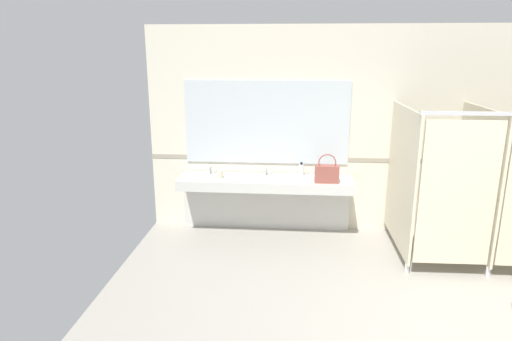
{
  "coord_description": "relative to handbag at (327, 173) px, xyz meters",
  "views": [
    {
      "loc": [
        -1.81,
        -3.2,
        2.56
      ],
      "look_at": [
        -2.22,
        1.71,
        1.24
      ],
      "focal_mm": 31.41,
      "sensor_mm": 36.0,
      "label": 1
    }
  ],
  "objects": [
    {
      "name": "vanity_counter",
      "position": [
        -0.84,
        0.22,
        -0.35
      ],
      "size": [
        2.43,
        0.56,
        0.95
      ],
      "color": "silver",
      "rests_on": "ground_plane"
    },
    {
      "name": "soap_dispenser",
      "position": [
        -0.34,
        0.31,
        -0.05
      ],
      "size": [
        0.07,
        0.07,
        0.2
      ],
      "color": "white",
      "rests_on": "vanity_counter"
    },
    {
      "name": "wall_back_tile_band",
      "position": [
        1.34,
        0.44,
        0.09
      ],
      "size": [
        7.74,
        0.01,
        0.06
      ],
      "primitive_type": "cube",
      "color": "#9E937F",
      "rests_on": "wall_back"
    },
    {
      "name": "mirror_panel",
      "position": [
        -0.84,
        0.43,
        0.61
      ],
      "size": [
        2.33,
        0.02,
        1.17
      ],
      "primitive_type": "cube",
      "color": "silver",
      "rests_on": "wall_back"
    },
    {
      "name": "handbag",
      "position": [
        0.0,
        0.0,
        0.0
      ],
      "size": [
        0.32,
        0.14,
        0.39
      ],
      "color": "#934C42",
      "rests_on": "vanity_counter"
    },
    {
      "name": "paper_cup",
      "position": [
        -1.46,
        0.09,
        -0.08
      ],
      "size": [
        0.07,
        0.07,
        0.11
      ],
      "primitive_type": "cylinder",
      "color": "beige",
      "rests_on": "vanity_counter"
    },
    {
      "name": "wall_back",
      "position": [
        1.34,
        0.5,
        0.49
      ],
      "size": [
        7.74,
        0.12,
        2.9
      ],
      "primitive_type": "cube",
      "color": "beige",
      "rests_on": "ground_plane"
    }
  ]
}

